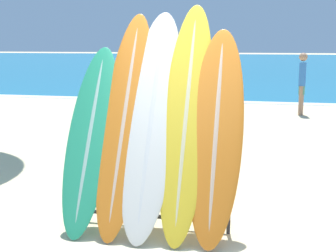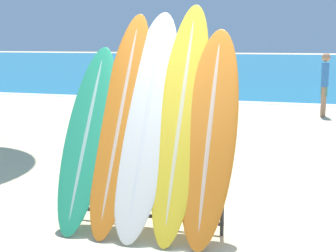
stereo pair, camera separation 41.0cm
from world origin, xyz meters
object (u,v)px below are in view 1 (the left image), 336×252
surfboard_slot_1 (125,119)px  surfboard_slot_2 (152,119)px  person_mid_beach (302,81)px  person_far_left (196,90)px  surfboard_rack (152,182)px  surfboard_slot_4 (216,133)px  surfboard_slot_0 (90,137)px  person_near_water (152,80)px  surfboard_slot_3 (186,117)px

surfboard_slot_1 → surfboard_slot_2: bearing=0.0°
person_mid_beach → person_far_left: 3.81m
surfboard_rack → surfboard_slot_4: 0.87m
surfboard_slot_0 → surfboard_slot_4: 1.35m
surfboard_slot_4 → person_near_water: size_ratio=1.23×
surfboard_slot_2 → person_near_water: 7.75m
person_mid_beach → surfboard_slot_2: bearing=-3.2°
person_near_water → surfboard_slot_2: bearing=-28.2°
person_near_water → person_far_left: bearing=-6.6°
surfboard_slot_2 → person_mid_beach: (2.02, 8.32, -0.24)m
surfboard_slot_0 → surfboard_slot_4: surfboard_slot_4 is taller
surfboard_slot_0 → person_near_water: bearing=99.6°
surfboard_slot_0 → surfboard_slot_2: size_ratio=0.83×
surfboard_slot_2 → person_near_water: bearing=104.4°
surfboard_slot_4 → person_far_left: surfboard_slot_4 is taller
surfboard_slot_2 → surfboard_rack: bearing=-79.2°
surfboard_rack → person_mid_beach: 8.66m
person_far_left → surfboard_rack: bearing=-64.7°
surfboard_slot_4 → person_near_water: 8.01m
surfboard_slot_3 → surfboard_slot_2: bearing=-178.2°
surfboard_slot_3 → person_near_water: size_ratio=1.39×
surfboard_slot_0 → person_far_left: size_ratio=1.14×
surfboard_rack → person_near_water: (-1.95, 7.60, 0.43)m
surfboard_rack → person_mid_beach: person_mid_beach is taller
surfboard_slot_4 → person_far_left: 5.53m
person_mid_beach → surfboard_slot_3: bearing=-0.8°
surfboard_slot_0 → surfboard_slot_3: bearing=6.4°
person_far_left → surfboard_slot_0: bearing=-71.7°
surfboard_slot_4 → surfboard_slot_0: bearing=-178.5°
surfboard_slot_0 → person_mid_beach: size_ratio=1.15×
surfboard_slot_0 → surfboard_slot_4: (1.34, 0.04, 0.10)m
surfboard_slot_1 → surfboard_slot_2: (0.30, 0.00, 0.01)m
person_near_water → person_mid_beach: bearing=59.0°
surfboard_slot_3 → person_mid_beach: surfboard_slot_3 is taller
surfboard_slot_3 → surfboard_rack: bearing=-162.5°
surfboard_slot_1 → person_far_left: size_ratio=1.36×
surfboard_rack → surfboard_slot_1: (-0.32, 0.10, 0.64)m
surfboard_slot_1 → person_far_left: (-0.08, 5.36, -0.23)m
surfboard_slot_2 → surfboard_slot_4: bearing=-5.7°
surfboard_slot_4 → person_near_water: (-2.62, 7.57, -0.12)m
surfboard_slot_1 → person_mid_beach: size_ratio=1.37×
surfboard_rack → person_near_water: person_near_water is taller
surfboard_slot_1 → person_mid_beach: 8.64m
person_near_water → person_mid_beach: (3.96, 0.82, -0.03)m
surfboard_slot_4 → surfboard_slot_1: bearing=176.0°
person_near_water → person_mid_beach: 4.04m
surfboard_slot_3 → person_far_left: 5.40m
surfboard_slot_1 → surfboard_rack: bearing=-17.2°
surfboard_rack → person_far_left: (-0.39, 5.46, 0.42)m
surfboard_slot_1 → person_near_water: bearing=102.3°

